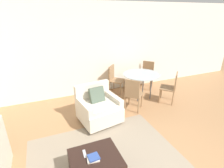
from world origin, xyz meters
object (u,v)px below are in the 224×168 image
Objects in this scene: dining_chair_far_left at (114,78)px; dining_chair_far_right at (147,73)px; book_stack at (93,158)px; ottoman at (96,166)px; dining_table at (142,77)px; tv_remote_primary at (85,154)px; dining_chair_near_right at (171,86)px; armchair at (98,108)px; dining_chair_near_left at (133,93)px.

dining_chair_far_right is (1.23, 0.00, 0.00)m from dining_chair_far_left.
dining_chair_far_left is (1.56, 2.85, 0.08)m from book_stack.
book_stack is at bearing -134.29° from dining_chair_far_right.
dining_table reaches higher than ottoman.
book_stack is 0.19m from tv_remote_primary.
ottoman is at bearing -134.04° from dining_table.
tv_remote_primary is 3.23m from dining_chair_near_right.
tv_remote_primary is at bearing -121.50° from dining_chair_far_left.
dining_chair_near_right is 1.73m from dining_chair_far_left.
dining_chair_far_left is (1.52, 2.81, 0.29)m from ottoman.
dining_chair_far_right reaches higher than armchair.
ottoman is at bearing -149.92° from dining_chair_near_right.
book_stack is 3.25m from dining_chair_far_left.
armchair is 1.11× the size of dining_chair_near_right.
ottoman is at bearing -41.79° from tv_remote_primary.
ottoman is at bearing -133.66° from dining_chair_near_left.
dining_table is 0.88m from dining_chair_near_left.
dining_chair_near_left is at bearing 46.34° from ottoman.
ottoman is at bearing 42.64° from book_stack.
armchair is 1.11× the size of dining_chair_near_left.
dining_chair_far_right is at bearing 43.11° from tv_remote_primary.
dining_chair_far_left is at bearing 61.70° from ottoman.
armchair is 1.11× the size of dining_chair_far_left.
dining_chair_near_left is (1.65, 1.47, 0.10)m from tv_remote_primary.
dining_chair_far_left is at bearing 180.00° from dining_chair_far_right.
ottoman is at bearing -109.92° from armchair.
dining_chair_far_left is 1.23m from dining_chair_far_right.
dining_chair_far_left is at bearing 58.50° from tv_remote_primary.
book_stack is at bearing -118.62° from dining_chair_far_left.
dining_chair_far_right is (2.88, 2.69, 0.10)m from tv_remote_primary.
dining_table is (2.26, 2.08, 0.25)m from tv_remote_primary.
armchair is at bearing 63.73° from tv_remote_primary.
dining_chair_far_left is (-0.00, 1.23, 0.00)m from dining_chair_near_left.
dining_chair_far_right is (1.23, 1.23, 0.00)m from dining_chair_near_left.
dining_chair_near_left is (-0.61, -0.61, -0.15)m from dining_table.
dining_chair_near_left is at bearing 46.25° from book_stack.
dining_chair_near_left reaches higher than tv_remote_primary.
armchair reaches higher than tv_remote_primary.
dining_chair_near_right is (0.61, -0.61, -0.15)m from dining_table.
ottoman is 3.09m from dining_table.
dining_chair_near_right is at bearing 30.08° from ottoman.
book_stack is 0.22× the size of dining_chair_near_left.
book_stack is 0.18× the size of dining_table.
armchair is at bearing 70.08° from ottoman.
armchair is 2.58m from dining_chair_far_right.
ottoman is 0.84× the size of dining_chair_far_right.
armchair is at bearing 69.18° from book_stack.
book_stack is at bearing -149.71° from dining_chair_near_right.
armchair is 2.21m from dining_chair_near_right.
dining_chair_far_left reaches higher than armchair.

